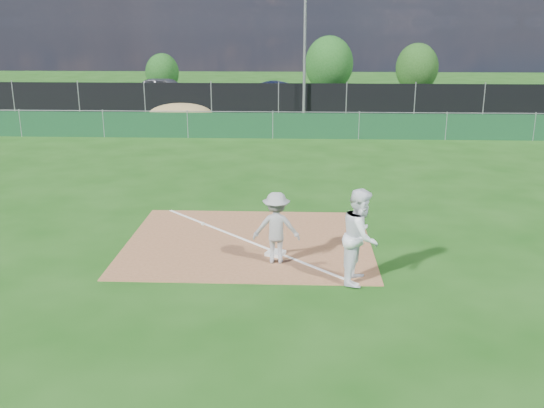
# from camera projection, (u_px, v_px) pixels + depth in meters

# --- Properties ---
(ground) EXTENTS (90.00, 90.00, 0.00)m
(ground) POSITION_uv_depth(u_px,v_px,m) (267.00, 162.00, 23.62)
(ground) COLOR #15450E
(ground) RESTS_ON ground
(infield_dirt) EXTENTS (6.00, 5.00, 0.02)m
(infield_dirt) POSITION_uv_depth(u_px,v_px,m) (249.00, 242.00, 15.00)
(infield_dirt) COLOR brown
(infield_dirt) RESTS_ON ground
(foul_line) EXTENTS (5.01, 5.01, 0.01)m
(foul_line) POSITION_uv_depth(u_px,v_px,m) (249.00, 241.00, 15.00)
(foul_line) COLOR white
(foul_line) RESTS_ON infield_dirt
(green_fence) EXTENTS (44.00, 0.05, 1.20)m
(green_fence) POSITION_uv_depth(u_px,v_px,m) (273.00, 126.00, 28.23)
(green_fence) COLOR #0F391D
(green_fence) RESTS_ON ground
(dirt_mound) EXTENTS (3.38, 2.60, 1.17)m
(dirt_mound) POSITION_uv_depth(u_px,v_px,m) (181.00, 114.00, 31.79)
(dirt_mound) COLOR olive
(dirt_mound) RESTS_ON ground
(black_fence) EXTENTS (46.00, 0.04, 1.80)m
(black_fence) POSITION_uv_depth(u_px,v_px,m) (278.00, 99.00, 35.79)
(black_fence) COLOR black
(black_fence) RESTS_ON ground
(parking_lot) EXTENTS (46.00, 9.00, 0.01)m
(parking_lot) POSITION_uv_depth(u_px,v_px,m) (281.00, 103.00, 40.83)
(parking_lot) COLOR black
(parking_lot) RESTS_ON ground
(light_pole) EXTENTS (0.16, 0.16, 8.00)m
(light_pole) POSITION_uv_depth(u_px,v_px,m) (305.00, 45.00, 34.55)
(light_pole) COLOR slate
(light_pole) RESTS_ON ground
(first_base) EXTENTS (0.50, 0.50, 0.08)m
(first_base) POSITION_uv_depth(u_px,v_px,m) (275.00, 253.00, 14.14)
(first_base) COLOR white
(first_base) RESTS_ON infield_dirt
(play_at_first) EXTENTS (2.16, 0.71, 1.63)m
(play_at_first) POSITION_uv_depth(u_px,v_px,m) (276.00, 228.00, 13.50)
(play_at_first) COLOR #A2A2A4
(play_at_first) RESTS_ON infield_dirt
(runner) EXTENTS (0.99, 1.14, 2.01)m
(runner) POSITION_uv_depth(u_px,v_px,m) (361.00, 236.00, 12.47)
(runner) COLOR white
(runner) RESTS_ON ground
(car_left) EXTENTS (5.17, 2.70, 1.68)m
(car_left) POSITION_uv_depth(u_px,v_px,m) (166.00, 89.00, 41.21)
(car_left) COLOR #A8AAB0
(car_left) RESTS_ON parking_lot
(car_mid) EXTENTS (4.72, 3.06, 1.47)m
(car_mid) POSITION_uv_depth(u_px,v_px,m) (283.00, 93.00, 40.29)
(car_mid) COLOR black
(car_mid) RESTS_ON parking_lot
(car_right) EXTENTS (4.34, 2.50, 1.18)m
(car_right) POSITION_uv_depth(u_px,v_px,m) (365.00, 97.00, 39.16)
(car_right) COLOR black
(car_right) RESTS_ON parking_lot
(tree_left) EXTENTS (2.53, 2.53, 3.00)m
(tree_left) POSITION_uv_depth(u_px,v_px,m) (162.00, 73.00, 46.15)
(tree_left) COLOR #382316
(tree_left) RESTS_ON ground
(tree_mid) EXTENTS (3.63, 3.63, 4.30)m
(tree_mid) POSITION_uv_depth(u_px,v_px,m) (329.00, 64.00, 45.58)
(tree_mid) COLOR #382316
(tree_mid) RESTS_ON ground
(tree_right) EXTENTS (3.18, 3.18, 3.77)m
(tree_right) POSITION_uv_depth(u_px,v_px,m) (417.00, 68.00, 45.65)
(tree_right) COLOR #382316
(tree_right) RESTS_ON ground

